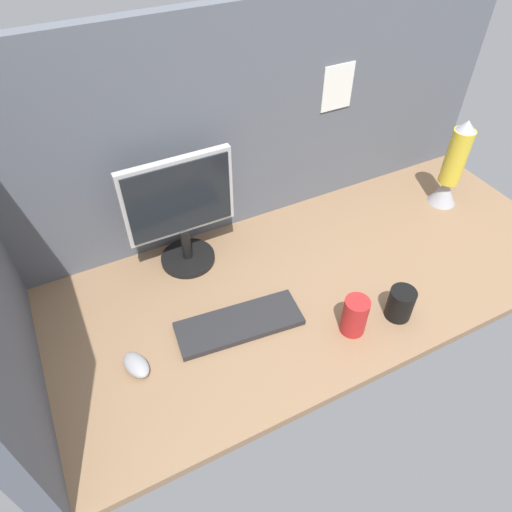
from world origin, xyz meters
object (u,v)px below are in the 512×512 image
Objects in this scene: keyboard at (239,324)px; lava_lamp at (452,170)px; mug_red_plastic at (355,316)px; monitor at (181,211)px; mug_black_travel at (400,304)px; mouse at (136,365)px.

keyboard is 98.24cm from lava_lamp.
lava_lamp is at bearing 27.68° from mug_red_plastic.
lava_lamp is (99.08, -14.42, -6.54)cm from monitor.
keyboard is 33.53cm from mug_red_plastic.
mug_black_travel is at bearing -6.41° from mug_red_plastic.
mouse is at bearing -171.23° from lava_lamp.
mug_red_plastic is at bearing -22.68° from keyboard.
monitor reaches higher than mug_red_plastic.
monitor is 71.75cm from mug_black_travel.
monitor is 3.78× the size of mug_black_travel.
lava_lamp reaches higher than mouse.
monitor is 1.06× the size of keyboard.
keyboard is 47.91cm from mug_black_travel.
mouse reaches higher than keyboard.
lava_lamp reaches higher than keyboard.
mug_black_travel is (15.31, -1.72, -1.06)cm from mug_red_plastic.
mug_black_travel is 63.55cm from lava_lamp.
mug_black_travel is (75.41, -17.07, 3.46)cm from mouse.
mug_red_plastic is 0.36× the size of lava_lamp.
mouse is at bearing -128.98° from monitor.
mouse is (-27.47, -33.94, -19.23)cm from monitor.
mug_black_travel is 0.30× the size of lava_lamp.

